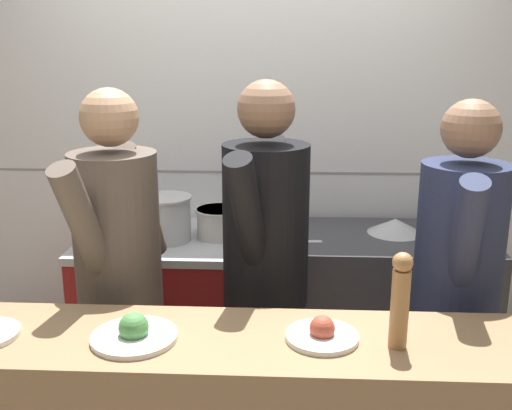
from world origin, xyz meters
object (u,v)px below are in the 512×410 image
Objects in this scene: oven_range at (168,312)px; chefs_knife at (283,241)px; mixing_bowl_steel at (395,226)px; chef_sous at (266,267)px; chef_head_cook at (119,275)px; chef_line at (456,286)px; sauce_pot at (166,217)px; plated_dish_appetiser at (134,333)px; plated_dish_dessert at (322,334)px; pepper_mill at (400,299)px; stock_pot at (113,220)px; braising_pot at (219,222)px.

chefs_knife is at bearing -12.16° from oven_range.
mixing_bowl_steel is (1.21, 0.06, 0.50)m from oven_range.
chef_head_cook is at bearing -156.25° from chef_sous.
sauce_pot is at bearing 164.47° from chef_line.
plated_dish_appetiser is 0.60m from plated_dish_dessert.
chef_head_cook is at bearing -138.51° from chefs_knife.
pepper_mill is at bearing -0.15° from plated_dish_appetiser.
sauce_pot is 0.16× the size of chef_line.
chef_line reaches higher than sauce_pot.
pepper_mill reaches higher than plated_dish_appetiser.
chef_head_cook is (-1.25, -0.78, 0.01)m from mixing_bowl_steel.
stock_pot is 1.11× the size of braising_pot.
plated_dish_appetiser reaches higher than oven_range.
sauce_pot is 1.09× the size of braising_pot.
chef_head_cook reaches higher than mixing_bowl_steel.
chef_sous is at bearing 108.67° from plated_dish_dessert.
plated_dish_appetiser is at bearing -143.26° from chef_line.
chef_head_cook is 1.02× the size of chef_line.
chef_line is at bearing -40.01° from chefs_knife.
chef_sous reaches higher than chef_line.
oven_range is 1.31m from mixing_bowl_steel.
oven_range is 1.54m from plated_dish_dessert.
plated_dish_appetiser is (0.16, -1.27, 0.54)m from oven_range.
chef_sous reaches higher than plated_dish_dessert.
stock_pot reaches higher than mixing_bowl_steel.
plated_dish_dessert is at bearing -126.02° from chef_line.
mixing_bowl_steel is 0.62m from chefs_knife.
chef_head_cook is at bearing -168.40° from chef_line.
chef_head_cook is (-0.33, -0.73, -0.01)m from braising_pot.
plated_dish_dessert is at bearing -109.41° from mixing_bowl_steel.
braising_pot is at bearing 127.91° from chef_sous.
braising_pot is at bearing 156.18° from chef_line.
chefs_knife is 1.11m from plated_dish_dessert.
plated_dish_dessert is (0.74, -1.18, -0.03)m from sauce_pot.
sauce_pot is 0.16× the size of chef_head_cook.
braising_pot is 0.75× the size of chefs_knife.
chef_sous is (0.56, -0.64, 0.53)m from oven_range.
sauce_pot is at bearing 128.63° from pepper_mill.
braising_pot is 0.80× the size of pepper_mill.
plated_dish_dessert is at bearing 171.45° from pepper_mill.
sauce_pot is 0.79m from chef_sous.
chef_sous reaches higher than oven_range.
chef_line is at bearing 15.16° from chef_head_cook.
oven_range is 0.52× the size of chef_line.
mixing_bowl_steel is at bearing 3.38° from stock_pot.
pepper_mill is at bearing -12.88° from chef_head_cook.
chef_head_cook is (0.22, -0.69, -0.02)m from stock_pot.
stock_pot is at bearing 130.39° from plated_dish_dessert.
plated_dish_dessert is 0.95m from chef_head_cook.
braising_pot is 0.15× the size of chef_line.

